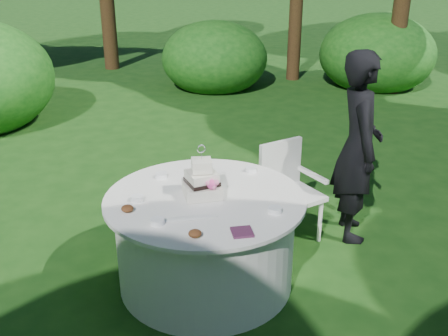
{
  "coord_description": "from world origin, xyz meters",
  "views": [
    {
      "loc": [
        -0.5,
        -3.59,
        2.55
      ],
      "look_at": [
        0.15,
        0.0,
        1.0
      ],
      "focal_mm": 42.0,
      "sensor_mm": 36.0,
      "label": 1
    }
  ],
  "objects": [
    {
      "name": "votives",
      "position": [
        -0.06,
        0.03,
        0.79
      ],
      "size": [
        1.08,
        0.89,
        0.04
      ],
      "color": "white",
      "rests_on": "table"
    },
    {
      "name": "guest",
      "position": [
        1.47,
        0.54,
        0.88
      ],
      "size": [
        0.54,
        0.71,
        1.76
      ],
      "primitive_type": "imported",
      "rotation": [
        0.0,
        0.0,
        1.36
      ],
      "color": "black",
      "rests_on": "ground"
    },
    {
      "name": "petal_cups",
      "position": [
        -0.37,
        -0.36,
        0.79
      ],
      "size": [
        0.53,
        0.53,
        0.05
      ],
      "color": "#562D16",
      "rests_on": "table"
    },
    {
      "name": "ground",
      "position": [
        0.0,
        0.0,
        0.0
      ],
      "size": [
        80.0,
        80.0,
        0.0
      ],
      "primitive_type": "plane",
      "color": "#12390F",
      "rests_on": "ground"
    },
    {
      "name": "chair",
      "position": [
        0.86,
        0.62,
        0.52
      ],
      "size": [
        0.6,
        0.6,
        0.91
      ],
      "color": "white",
      "rests_on": "ground"
    },
    {
      "name": "cake",
      "position": [
        -0.01,
        0.03,
        0.88
      ],
      "size": [
        0.29,
        0.29,
        0.42
      ],
      "color": "silver",
      "rests_on": "table"
    },
    {
      "name": "feather_plume",
      "position": [
        -0.19,
        -0.33,
        0.78
      ],
      "size": [
        0.48,
        0.07,
        0.01
      ],
      "primitive_type": "ellipsoid",
      "color": "white",
      "rests_on": "table"
    },
    {
      "name": "napkins",
      "position": [
        0.17,
        -0.59,
        0.78
      ],
      "size": [
        0.14,
        0.14,
        0.02
      ],
      "primitive_type": "cube",
      "color": "#4D213D",
      "rests_on": "table"
    },
    {
      "name": "table",
      "position": [
        0.0,
        0.0,
        0.39
      ],
      "size": [
        1.56,
        1.56,
        0.77
      ],
      "color": "silver",
      "rests_on": "ground"
    }
  ]
}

